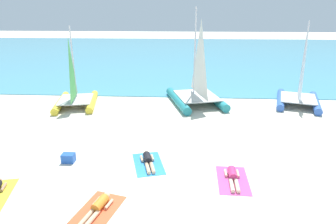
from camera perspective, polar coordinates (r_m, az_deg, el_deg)
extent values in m
plane|color=beige|center=(19.03, 0.85, 1.39)|extent=(120.00, 120.00, 0.00)
cube|color=#4C9EB7|center=(40.15, 2.26, 11.07)|extent=(120.00, 40.00, 0.05)
cylinder|color=teal|center=(19.11, 1.89, 2.27)|extent=(1.75, 4.54, 0.52)
cylinder|color=teal|center=(19.82, 8.62, 2.69)|extent=(1.75, 4.54, 0.52)
cube|color=silver|center=(19.15, 5.54, 3.15)|extent=(3.10, 3.47, 0.07)
cylinder|color=silver|center=(19.19, 5.20, 11.41)|extent=(0.11, 0.11, 5.44)
pyramid|color=white|center=(18.20, 6.22, 10.42)|extent=(0.72, 2.32, 4.57)
cylinder|color=yellow|center=(19.96, -19.97, 1.69)|extent=(1.16, 3.76, 0.43)
cylinder|color=yellow|center=(19.63, -14.37, 1.99)|extent=(1.16, 3.76, 0.43)
cube|color=silver|center=(19.54, -17.34, 2.36)|extent=(2.40, 2.74, 0.05)
cylinder|color=silver|center=(19.56, -17.76, 9.00)|extent=(0.09, 0.09, 4.46)
pyramid|color=#4CA54C|center=(18.72, -18.13, 8.11)|extent=(0.44, 1.93, 3.75)
cylinder|color=blue|center=(20.78, 20.84, 2.31)|extent=(1.59, 3.91, 0.45)
cylinder|color=blue|center=(20.93, 26.48, 1.63)|extent=(1.59, 3.91, 0.45)
cube|color=silver|center=(20.58, 23.79, 2.50)|extent=(2.72, 3.02, 0.06)
cylinder|color=silver|center=(20.65, 24.61, 9.10)|extent=(0.09, 0.09, 4.71)
pyramid|color=white|center=(19.75, 24.69, 8.26)|extent=(0.66, 2.00, 3.95)
cylinder|color=tan|center=(11.97, -29.07, -12.49)|extent=(0.19, 0.46, 0.10)
cube|color=#EA5933|center=(9.84, -13.49, -18.10)|extent=(1.55, 2.12, 0.01)
cylinder|color=orange|center=(9.88, -12.94, -16.74)|extent=(0.45, 0.68, 0.30)
sphere|color=#D8AD84|center=(10.16, -11.74, -15.51)|extent=(0.22, 0.22, 0.22)
cylinder|color=#D8AD84|center=(9.55, -15.48, -19.08)|extent=(0.33, 0.79, 0.14)
cylinder|color=#D8AD84|center=(9.46, -14.51, -19.37)|extent=(0.33, 0.79, 0.14)
cylinder|color=#D8AD84|center=(10.14, -13.56, -16.38)|extent=(0.21, 0.46, 0.10)
cylinder|color=#D8AD84|center=(9.94, -11.29, -16.99)|extent=(0.21, 0.46, 0.10)
cube|color=#338CD8|center=(12.07, -3.81, -9.90)|extent=(1.56, 2.12, 0.01)
cylinder|color=black|center=(12.17, -3.96, -8.81)|extent=(0.45, 0.68, 0.30)
sphere|color=#D8AD84|center=(12.53, -4.23, -7.93)|extent=(0.22, 0.22, 0.22)
cylinder|color=#D8AD84|center=(11.63, -3.93, -10.68)|extent=(0.34, 0.79, 0.14)
cylinder|color=#D8AD84|center=(11.66, -3.04, -10.60)|extent=(0.34, 0.79, 0.14)
cylinder|color=#D8AD84|center=(12.32, -5.08, -8.93)|extent=(0.22, 0.46, 0.10)
cylinder|color=#D8AD84|center=(12.37, -3.03, -8.75)|extent=(0.22, 0.46, 0.10)
cube|color=#D84C99|center=(11.28, 12.34, -12.66)|extent=(1.15, 1.93, 0.01)
cylinder|color=#D83372|center=(11.36, 12.28, -11.46)|extent=(0.32, 0.63, 0.30)
sphere|color=beige|center=(11.71, 12.04, -10.43)|extent=(0.22, 0.22, 0.22)
cylinder|color=beige|center=(10.85, 12.17, -13.58)|extent=(0.16, 0.78, 0.14)
cylinder|color=beige|center=(10.87, 13.14, -13.58)|extent=(0.16, 0.78, 0.14)
cylinder|color=beige|center=(11.51, 11.05, -11.44)|extent=(0.11, 0.45, 0.10)
cylinder|color=beige|center=(11.57, 13.26, -11.45)|extent=(0.11, 0.45, 0.10)
cube|color=blue|center=(12.76, -18.61, -8.36)|extent=(0.50, 0.36, 0.36)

